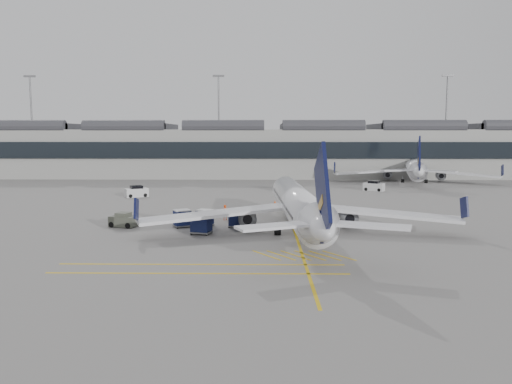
{
  "coord_description": "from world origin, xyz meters",
  "views": [
    {
      "loc": [
        6.72,
        -47.39,
        9.97
      ],
      "look_at": [
        6.01,
        4.02,
        4.0
      ],
      "focal_mm": 35.0,
      "sensor_mm": 36.0,
      "label": 1
    }
  ],
  "objects_px": {
    "airliner_main": "(298,205)",
    "pushback_tug": "(124,220)",
    "baggage_cart_a": "(235,219)",
    "ramp_agent_b": "(249,214)",
    "belt_loader": "(310,222)",
    "ramp_agent_a": "(225,212)"
  },
  "relations": [
    {
      "from": "baggage_cart_a",
      "to": "pushback_tug",
      "type": "distance_m",
      "value": 12.05
    },
    {
      "from": "baggage_cart_a",
      "to": "ramp_agent_b",
      "type": "bearing_deg",
      "value": 54.6
    },
    {
      "from": "belt_loader",
      "to": "baggage_cart_a",
      "type": "bearing_deg",
      "value": 176.13
    },
    {
      "from": "ramp_agent_b",
      "to": "pushback_tug",
      "type": "distance_m",
      "value": 13.8
    },
    {
      "from": "ramp_agent_b",
      "to": "pushback_tug",
      "type": "relative_size",
      "value": 0.62
    },
    {
      "from": "belt_loader",
      "to": "ramp_agent_a",
      "type": "height_order",
      "value": "ramp_agent_a"
    },
    {
      "from": "baggage_cart_a",
      "to": "ramp_agent_a",
      "type": "distance_m",
      "value": 4.6
    },
    {
      "from": "ramp_agent_a",
      "to": "ramp_agent_b",
      "type": "distance_m",
      "value": 3.42
    },
    {
      "from": "belt_loader",
      "to": "ramp_agent_a",
      "type": "bearing_deg",
      "value": 150.91
    },
    {
      "from": "ramp_agent_b",
      "to": "pushback_tug",
      "type": "bearing_deg",
      "value": -5.32
    },
    {
      "from": "baggage_cart_a",
      "to": "pushback_tug",
      "type": "bearing_deg",
      "value": 175.84
    },
    {
      "from": "baggage_cart_a",
      "to": "ramp_agent_b",
      "type": "distance_m",
      "value": 2.93
    },
    {
      "from": "pushback_tug",
      "to": "ramp_agent_a",
      "type": "bearing_deg",
      "value": 38.58
    },
    {
      "from": "belt_loader",
      "to": "pushback_tug",
      "type": "distance_m",
      "value": 20.22
    },
    {
      "from": "airliner_main",
      "to": "belt_loader",
      "type": "xyz_separation_m",
      "value": [
        1.51,
        2.76,
        -2.27
      ]
    },
    {
      "from": "airliner_main",
      "to": "pushback_tug",
      "type": "distance_m",
      "value": 19.0
    },
    {
      "from": "ramp_agent_a",
      "to": "pushback_tug",
      "type": "height_order",
      "value": "ramp_agent_a"
    },
    {
      "from": "ramp_agent_b",
      "to": "pushback_tug",
      "type": "height_order",
      "value": "ramp_agent_b"
    },
    {
      "from": "pushback_tug",
      "to": "belt_loader",
      "type": "bearing_deg",
      "value": 16.78
    },
    {
      "from": "airliner_main",
      "to": "ramp_agent_b",
      "type": "relative_size",
      "value": 18.4
    },
    {
      "from": "baggage_cart_a",
      "to": "pushback_tug",
      "type": "xyz_separation_m",
      "value": [
        -12.05,
        -0.04,
        -0.16
      ]
    },
    {
      "from": "belt_loader",
      "to": "ramp_agent_a",
      "type": "xyz_separation_m",
      "value": [
        -9.51,
        4.19,
        0.38
      ]
    }
  ]
}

